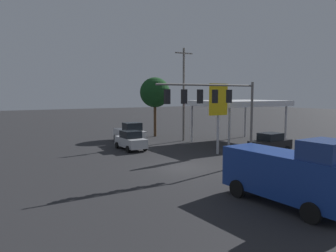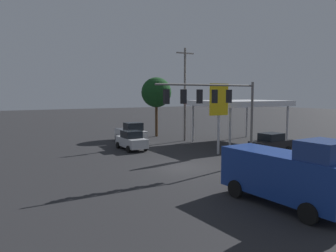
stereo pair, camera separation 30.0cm
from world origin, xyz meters
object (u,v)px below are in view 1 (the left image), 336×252
object	(u,v)px
delivery_truck	(289,173)
sedan_far	(131,140)
traffic_signal_assembly	(215,102)
utility_pole	(184,92)
price_sign	(218,103)
pickup_parked	(130,133)
street_tree	(155,93)
sedan_waiting	(270,143)

from	to	relation	value
delivery_truck	sedan_far	size ratio (longest dim) A/B	1.54
traffic_signal_assembly	utility_pole	distance (m)	15.00
traffic_signal_assembly	price_sign	world-z (taller)	price_sign
traffic_signal_assembly	delivery_truck	distance (m)	9.18
sedan_far	pickup_parked	bearing A→B (deg)	157.96
sedan_far	street_tree	distance (m)	11.55
sedan_far	street_tree	xyz separation A→B (m)	(-7.17, -7.64, 4.85)
price_sign	pickup_parked	size ratio (longest dim) A/B	1.25
street_tree	delivery_truck	bearing A→B (deg)	74.37
sedan_far	utility_pole	bearing A→B (deg)	108.37
utility_pole	pickup_parked	xyz separation A→B (m)	(6.29, -1.78, -4.69)
traffic_signal_assembly	street_tree	bearing A→B (deg)	-106.43
delivery_truck	pickup_parked	xyz separation A→B (m)	(-2.25, -23.57, -0.58)
price_sign	pickup_parked	distance (m)	11.97
street_tree	traffic_signal_assembly	bearing A→B (deg)	73.57
delivery_truck	sedan_waiting	xyz separation A→B (m)	(-10.93, -10.63, -0.74)
utility_pole	sedan_waiting	size ratio (longest dim) A/B	2.46
sedan_far	price_sign	bearing A→B (deg)	44.67
utility_pole	sedan_waiting	xyz separation A→B (m)	(-2.39, 11.16, -4.85)
delivery_truck	pickup_parked	bearing A→B (deg)	172.70
traffic_signal_assembly	delivery_truck	size ratio (longest dim) A/B	1.31
utility_pole	street_tree	world-z (taller)	utility_pole
utility_pole	traffic_signal_assembly	bearing A→B (deg)	64.28
sedan_far	sedan_waiting	bearing A→B (deg)	52.22
utility_pole	pickup_parked	bearing A→B (deg)	-15.78
sedan_waiting	pickup_parked	distance (m)	15.58
pickup_parked	utility_pole	bearing A→B (deg)	76.38
sedan_waiting	sedan_far	bearing A→B (deg)	-42.19
delivery_truck	street_tree	world-z (taller)	street_tree
pickup_parked	street_tree	xyz separation A→B (m)	(-5.31, -3.46, 4.69)
traffic_signal_assembly	sedan_waiting	size ratio (longest dim) A/B	2.01
price_sign	delivery_truck	world-z (taller)	price_sign
sedan_far	pickup_parked	world-z (taller)	pickup_parked
utility_pole	sedan_far	bearing A→B (deg)	16.43
utility_pole	delivery_truck	bearing A→B (deg)	68.60
pickup_parked	street_tree	bearing A→B (deg)	125.24
traffic_signal_assembly	sedan_waiting	world-z (taller)	traffic_signal_assembly
delivery_truck	sedan_waiting	world-z (taller)	delivery_truck
utility_pole	price_sign	distance (m)	9.19
price_sign	delivery_truck	xyz separation A→B (m)	(6.36, 12.93, -3.06)
sedan_waiting	sedan_far	size ratio (longest dim) A/B	1.00
utility_pole	sedan_far	world-z (taller)	utility_pole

